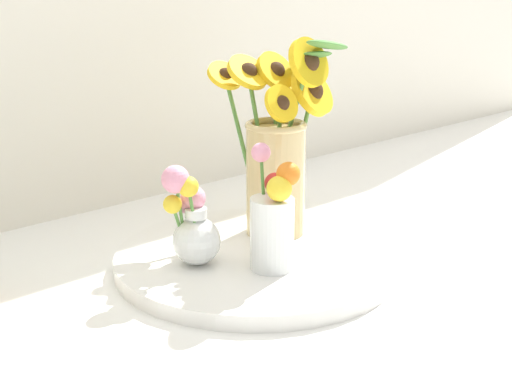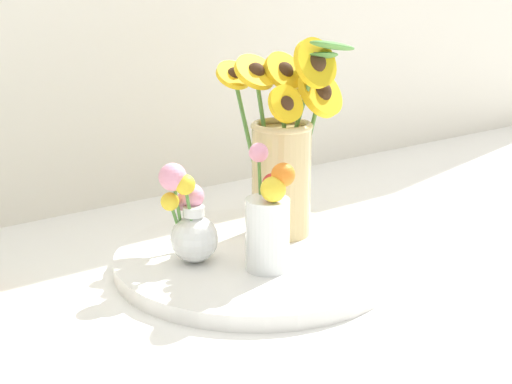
{
  "view_description": "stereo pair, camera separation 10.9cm",
  "coord_description": "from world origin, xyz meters",
  "px_view_note": "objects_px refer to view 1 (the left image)",
  "views": [
    {
      "loc": [
        -0.67,
        -0.69,
        0.44
      ],
      "look_at": [
        0.04,
        0.08,
        0.12
      ],
      "focal_mm": 50.0,
      "sensor_mm": 36.0,
      "label": 1
    },
    {
      "loc": [
        -0.59,
        -0.76,
        0.44
      ],
      "look_at": [
        0.04,
        0.08,
        0.12
      ],
      "focal_mm": 50.0,
      "sensor_mm": 36.0,
      "label": 2
    }
  ],
  "objects_px": {
    "serving_tray": "(256,259)",
    "vase_small_center": "(273,220)",
    "vase_bulb_right": "(192,224)",
    "mason_jar_sunflowers": "(280,147)"
  },
  "relations": [
    {
      "from": "vase_bulb_right",
      "to": "vase_small_center",
      "type": "bearing_deg",
      "value": -49.87
    },
    {
      "from": "serving_tray",
      "to": "vase_bulb_right",
      "type": "bearing_deg",
      "value": 163.58
    },
    {
      "from": "mason_jar_sunflowers",
      "to": "vase_small_center",
      "type": "height_order",
      "value": "mason_jar_sunflowers"
    },
    {
      "from": "mason_jar_sunflowers",
      "to": "vase_small_center",
      "type": "distance_m",
      "value": 0.18
    },
    {
      "from": "vase_small_center",
      "to": "vase_bulb_right",
      "type": "relative_size",
      "value": 1.18
    },
    {
      "from": "serving_tray",
      "to": "vase_bulb_right",
      "type": "distance_m",
      "value": 0.13
    },
    {
      "from": "serving_tray",
      "to": "vase_small_center",
      "type": "relative_size",
      "value": 2.42
    },
    {
      "from": "mason_jar_sunflowers",
      "to": "vase_bulb_right",
      "type": "bearing_deg",
      "value": -175.1
    },
    {
      "from": "vase_small_center",
      "to": "vase_bulb_right",
      "type": "xyz_separation_m",
      "value": [
        -0.08,
        0.09,
        -0.01
      ]
    },
    {
      "from": "mason_jar_sunflowers",
      "to": "vase_bulb_right",
      "type": "xyz_separation_m",
      "value": [
        -0.2,
        -0.02,
        -0.08
      ]
    }
  ]
}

